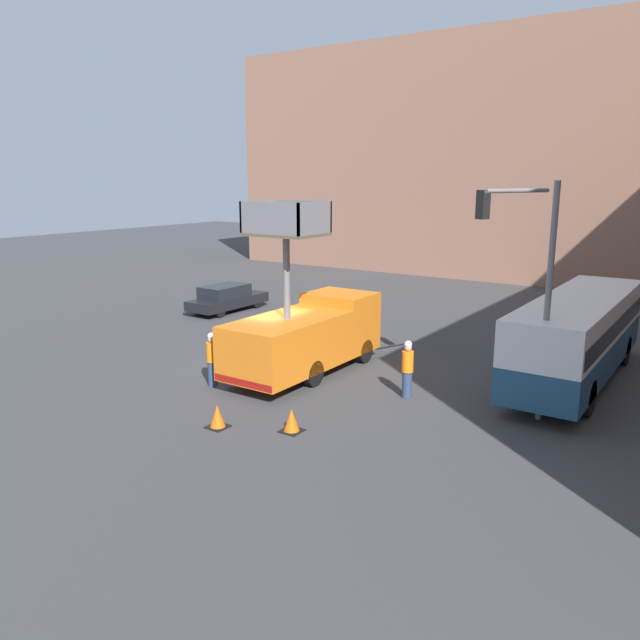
{
  "coord_description": "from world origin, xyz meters",
  "views": [
    {
      "loc": [
        14.28,
        -17.32,
        7.03
      ],
      "look_at": [
        1.33,
        1.55,
        1.82
      ],
      "focal_mm": 35.0,
      "sensor_mm": 36.0,
      "label": 1
    }
  ],
  "objects_px": {
    "traffic_light_pole": "(526,263)",
    "road_worker_directing": "(407,369)",
    "city_bus": "(579,332)",
    "traffic_cone_mid_road": "(217,417)",
    "parked_car_curbside": "(227,298)",
    "utility_truck": "(306,332)",
    "road_worker_near_truck": "(212,359)",
    "traffic_cone_near_truck": "(291,421)"
  },
  "relations": [
    {
      "from": "city_bus",
      "to": "parked_car_curbside",
      "type": "height_order",
      "value": "city_bus"
    },
    {
      "from": "traffic_cone_near_truck",
      "to": "utility_truck",
      "type": "bearing_deg",
      "value": 121.29
    },
    {
      "from": "road_worker_near_truck",
      "to": "parked_car_curbside",
      "type": "bearing_deg",
      "value": -67.88
    },
    {
      "from": "city_bus",
      "to": "traffic_cone_near_truck",
      "type": "relative_size",
      "value": 15.48
    },
    {
      "from": "traffic_light_pole",
      "to": "road_worker_directing",
      "type": "bearing_deg",
      "value": -165.02
    },
    {
      "from": "utility_truck",
      "to": "road_worker_near_truck",
      "type": "height_order",
      "value": "utility_truck"
    },
    {
      "from": "city_bus",
      "to": "traffic_cone_mid_road",
      "type": "xyz_separation_m",
      "value": [
        -7.52,
        -10.24,
        -1.5
      ]
    },
    {
      "from": "city_bus",
      "to": "traffic_light_pole",
      "type": "xyz_separation_m",
      "value": [
        -0.86,
        -3.99,
        2.8
      ]
    },
    {
      "from": "utility_truck",
      "to": "road_worker_near_truck",
      "type": "distance_m",
      "value": 3.62
    },
    {
      "from": "road_worker_near_truck",
      "to": "traffic_cone_near_truck",
      "type": "height_order",
      "value": "road_worker_near_truck"
    },
    {
      "from": "utility_truck",
      "to": "road_worker_directing",
      "type": "height_order",
      "value": "utility_truck"
    },
    {
      "from": "utility_truck",
      "to": "traffic_light_pole",
      "type": "distance_m",
      "value": 8.23
    },
    {
      "from": "city_bus",
      "to": "traffic_cone_mid_road",
      "type": "bearing_deg",
      "value": 132.24
    },
    {
      "from": "utility_truck",
      "to": "parked_car_curbside",
      "type": "distance_m",
      "value": 11.86
    },
    {
      "from": "utility_truck",
      "to": "traffic_cone_mid_road",
      "type": "bearing_deg",
      "value": -80.62
    },
    {
      "from": "road_worker_near_truck",
      "to": "traffic_cone_near_truck",
      "type": "distance_m",
      "value": 4.99
    },
    {
      "from": "traffic_light_pole",
      "to": "traffic_cone_mid_road",
      "type": "relative_size",
      "value": 10.43
    },
    {
      "from": "road_worker_near_truck",
      "to": "traffic_cone_near_truck",
      "type": "relative_size",
      "value": 2.81
    },
    {
      "from": "road_worker_directing",
      "to": "traffic_cone_near_truck",
      "type": "distance_m",
      "value": 4.67
    },
    {
      "from": "parked_car_curbside",
      "to": "traffic_cone_mid_road",
      "type": "bearing_deg",
      "value": -48.24
    },
    {
      "from": "road_worker_near_truck",
      "to": "traffic_cone_near_truck",
      "type": "bearing_deg",
      "value": 142.14
    },
    {
      "from": "parked_car_curbside",
      "to": "traffic_light_pole",
      "type": "bearing_deg",
      "value": -18.66
    },
    {
      "from": "traffic_cone_near_truck",
      "to": "traffic_cone_mid_road",
      "type": "xyz_separation_m",
      "value": [
        -1.94,
        -0.97,
        -0.0
      ]
    },
    {
      "from": "city_bus",
      "to": "road_worker_near_truck",
      "type": "bearing_deg",
      "value": 115.19
    },
    {
      "from": "traffic_light_pole",
      "to": "road_worker_directing",
      "type": "distance_m",
      "value": 4.99
    },
    {
      "from": "city_bus",
      "to": "traffic_light_pole",
      "type": "distance_m",
      "value": 4.95
    },
    {
      "from": "traffic_cone_mid_road",
      "to": "traffic_light_pole",
      "type": "bearing_deg",
      "value": 43.19
    },
    {
      "from": "road_worker_directing",
      "to": "parked_car_curbside",
      "type": "height_order",
      "value": "road_worker_directing"
    },
    {
      "from": "utility_truck",
      "to": "road_worker_directing",
      "type": "relative_size",
      "value": 3.59
    },
    {
      "from": "road_worker_directing",
      "to": "traffic_cone_near_truck",
      "type": "relative_size",
      "value": 2.85
    },
    {
      "from": "road_worker_near_truck",
      "to": "traffic_cone_mid_road",
      "type": "relative_size",
      "value": 2.84
    },
    {
      "from": "utility_truck",
      "to": "traffic_cone_mid_road",
      "type": "distance_m",
      "value": 5.93
    },
    {
      "from": "utility_truck",
      "to": "traffic_cone_near_truck",
      "type": "xyz_separation_m",
      "value": [
        2.89,
        -4.75,
        -1.2
      ]
    },
    {
      "from": "road_worker_near_truck",
      "to": "parked_car_curbside",
      "type": "xyz_separation_m",
      "value": [
        -8.15,
        9.55,
        -0.23
      ]
    },
    {
      "from": "utility_truck",
      "to": "traffic_light_pole",
      "type": "height_order",
      "value": "traffic_light_pole"
    },
    {
      "from": "road_worker_directing",
      "to": "traffic_cone_near_truck",
      "type": "xyz_separation_m",
      "value": [
        -1.42,
        -4.4,
        -0.66
      ]
    },
    {
      "from": "city_bus",
      "to": "road_worker_directing",
      "type": "relative_size",
      "value": 5.43
    },
    {
      "from": "city_bus",
      "to": "traffic_light_pole",
      "type": "height_order",
      "value": "traffic_light_pole"
    },
    {
      "from": "utility_truck",
      "to": "parked_car_curbside",
      "type": "bearing_deg",
      "value": 146.97
    },
    {
      "from": "traffic_cone_mid_road",
      "to": "parked_car_curbside",
      "type": "xyz_separation_m",
      "value": [
        -10.87,
        12.18,
        0.42
      ]
    },
    {
      "from": "traffic_cone_near_truck",
      "to": "traffic_light_pole",
      "type": "bearing_deg",
      "value": 48.23
    },
    {
      "from": "traffic_light_pole",
      "to": "road_worker_near_truck",
      "type": "bearing_deg",
      "value": -158.83
    }
  ]
}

